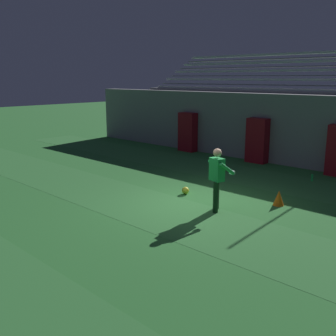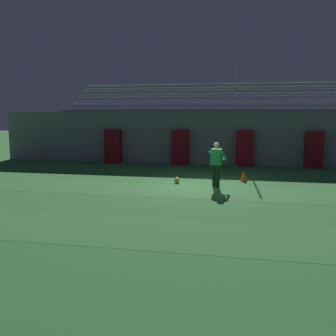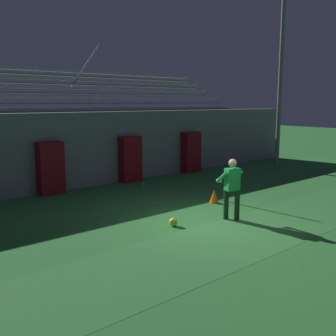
% 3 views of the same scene
% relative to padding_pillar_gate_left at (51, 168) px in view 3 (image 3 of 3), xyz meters
% --- Properties ---
extents(ground_plane, '(80.00, 80.00, 0.00)m').
position_rel_padding_pillar_gate_left_xyz_m(ground_plane, '(1.67, -5.95, -0.91)').
color(ground_plane, '#2D7533').
extents(turf_stripe_mid, '(28.00, 2.44, 0.01)m').
position_rel_padding_pillar_gate_left_xyz_m(turf_stripe_mid, '(1.67, -7.07, -0.91)').
color(turf_stripe_mid, '#337A38').
rests_on(turf_stripe_mid, ground).
extents(turf_stripe_far, '(28.00, 2.44, 0.01)m').
position_rel_padding_pillar_gate_left_xyz_m(turf_stripe_far, '(1.67, -2.20, -0.91)').
color(turf_stripe_far, '#337A38').
rests_on(turf_stripe_far, ground).
extents(back_wall, '(24.00, 0.60, 2.80)m').
position_rel_padding_pillar_gate_left_xyz_m(back_wall, '(1.67, 0.55, 0.49)').
color(back_wall, gray).
rests_on(back_wall, ground).
extents(padding_pillar_gate_left, '(0.87, 0.44, 1.83)m').
position_rel_padding_pillar_gate_left_xyz_m(padding_pillar_gate_left, '(0.00, 0.00, 0.00)').
color(padding_pillar_gate_left, maroon).
rests_on(padding_pillar_gate_left, ground).
extents(padding_pillar_gate_right, '(0.87, 0.44, 1.83)m').
position_rel_padding_pillar_gate_left_xyz_m(padding_pillar_gate_right, '(3.35, 0.00, 0.00)').
color(padding_pillar_gate_right, maroon).
rests_on(padding_pillar_gate_right, ground).
extents(padding_pillar_far_right, '(0.87, 0.44, 1.83)m').
position_rel_padding_pillar_gate_left_xyz_m(padding_pillar_far_right, '(6.72, 0.00, 0.00)').
color(padding_pillar_far_right, maroon).
rests_on(padding_pillar_far_right, ground).
extents(bleacher_stand, '(18.00, 4.05, 5.43)m').
position_rel_padding_pillar_gate_left_xyz_m(bleacher_stand, '(1.67, 2.89, 0.59)').
color(bleacher_stand, gray).
rests_on(bleacher_stand, ground).
extents(floodlight_pole, '(0.90, 0.36, 9.89)m').
position_rel_padding_pillar_gate_left_xyz_m(floodlight_pole, '(10.43, -2.05, 5.17)').
color(floodlight_pole, slate).
rests_on(floodlight_pole, ground).
extents(goalkeeper, '(0.68, 0.66, 1.67)m').
position_rel_padding_pillar_gate_left_xyz_m(goalkeeper, '(2.44, -6.03, 0.04)').
color(goalkeeper, '#143319').
rests_on(goalkeeper, ground).
extents(soccer_ball, '(0.22, 0.22, 0.22)m').
position_rel_padding_pillar_gate_left_xyz_m(soccer_ball, '(0.85, -5.45, -0.80)').
color(soccer_ball, yellow).
rests_on(soccer_ball, ground).
extents(traffic_cone, '(0.30, 0.30, 0.42)m').
position_rel_padding_pillar_gate_left_xyz_m(traffic_cone, '(3.42, -4.50, -0.70)').
color(traffic_cone, orange).
rests_on(traffic_cone, ground).
extents(water_bottle, '(0.07, 0.07, 0.24)m').
position_rel_padding_pillar_gate_left_xyz_m(water_bottle, '(2.98, -1.34, -0.79)').
color(water_bottle, green).
rests_on(water_bottle, ground).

